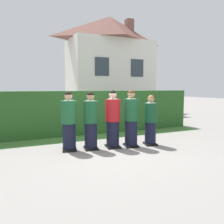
{
  "coord_description": "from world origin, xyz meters",
  "views": [
    {
      "loc": [
        -2.77,
        -6.01,
        1.75
      ],
      "look_at": [
        0.0,
        0.0,
        1.05
      ],
      "focal_mm": 36.81,
      "sensor_mm": 36.0,
      "label": 1
    }
  ],
  "objects_px": {
    "student_front_row_0": "(69,122)",
    "student_front_row_3": "(131,120)",
    "student_front_row_1": "(91,122)",
    "student_front_row_4": "(151,121)",
    "student_in_red_blazer": "(113,120)"
  },
  "relations": [
    {
      "from": "student_front_row_0",
      "to": "student_front_row_3",
      "type": "distance_m",
      "value": 1.82
    },
    {
      "from": "student_front_row_0",
      "to": "student_front_row_4",
      "type": "relative_size",
      "value": 1.08
    },
    {
      "from": "student_front_row_0",
      "to": "student_front_row_4",
      "type": "height_order",
      "value": "student_front_row_0"
    },
    {
      "from": "student_front_row_3",
      "to": "student_front_row_4",
      "type": "distance_m",
      "value": 0.65
    },
    {
      "from": "student_front_row_4",
      "to": "student_in_red_blazer",
      "type": "bearing_deg",
      "value": 170.32
    },
    {
      "from": "student_in_red_blazer",
      "to": "student_front_row_4",
      "type": "xyz_separation_m",
      "value": [
        1.18,
        -0.2,
        -0.08
      ]
    },
    {
      "from": "student_front_row_3",
      "to": "student_front_row_4",
      "type": "height_order",
      "value": "student_front_row_3"
    },
    {
      "from": "student_in_red_blazer",
      "to": "student_front_row_4",
      "type": "relative_size",
      "value": 1.1
    },
    {
      "from": "student_front_row_0",
      "to": "student_front_row_3",
      "type": "bearing_deg",
      "value": -10.61
    },
    {
      "from": "student_front_row_1",
      "to": "student_front_row_3",
      "type": "bearing_deg",
      "value": -10.29
    },
    {
      "from": "student_front_row_0",
      "to": "student_front_row_3",
      "type": "relative_size",
      "value": 0.98
    },
    {
      "from": "student_front_row_1",
      "to": "student_front_row_4",
      "type": "bearing_deg",
      "value": -9.11
    },
    {
      "from": "student_in_red_blazer",
      "to": "student_front_row_4",
      "type": "distance_m",
      "value": 1.2
    },
    {
      "from": "student_in_red_blazer",
      "to": "student_front_row_4",
      "type": "height_order",
      "value": "student_in_red_blazer"
    },
    {
      "from": "student_front_row_0",
      "to": "student_front_row_4",
      "type": "distance_m",
      "value": 2.46
    }
  ]
}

